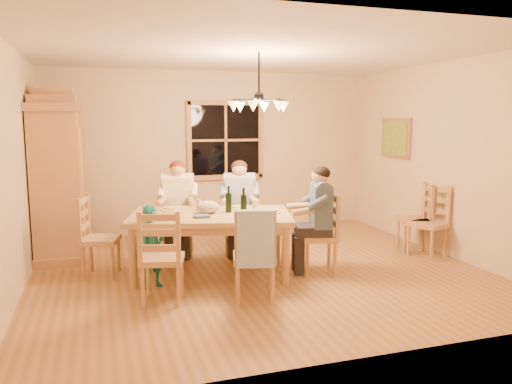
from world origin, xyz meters
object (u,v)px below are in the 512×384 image
object	(u,v)px
dining_table	(211,221)
adult_slate_man	(319,206)
chair_end_right	(319,248)
chair_far_right	(240,233)
wine_bottle_b	(244,201)
child	(152,247)
chandelier	(259,105)
chair_spare_back	(413,230)
adult_woman	(178,196)
chair_end_left	(101,252)
armoire	(59,181)
adult_plaid_man	(239,196)
chair_near_left	(163,273)
wine_bottle_a	(229,199)
chair_far_left	(179,234)
chair_near_right	(254,271)
chair_spare_front	(427,235)

from	to	relation	value
dining_table	adult_slate_man	distance (m)	1.35
chair_end_right	chair_far_right	bearing A→B (deg)	46.64
dining_table	wine_bottle_b	xyz separation A→B (m)	(0.36, -0.21, 0.26)
chair_end_right	child	size ratio (longest dim) A/B	1.04
chandelier	chair_spare_back	size ratio (longest dim) A/B	0.78
adult_woman	dining_table	bearing A→B (deg)	117.90
chair_end_left	armoire	bearing A→B (deg)	-141.67
adult_plaid_man	chair_far_right	bearing A→B (deg)	-165.76
chandelier	chair_spare_back	bearing A→B (deg)	5.78
chair_near_left	wine_bottle_a	distance (m)	1.36
chair_far_left	armoire	bearing A→B (deg)	-2.94
adult_woman	chair_spare_back	xyz separation A→B (m)	(3.30, -0.80, -0.54)
adult_woman	chair_spare_back	bearing A→B (deg)	-179.32
adult_woman	wine_bottle_a	world-z (taller)	adult_woman
chair_far_right	adult_slate_man	distance (m)	1.43
dining_table	adult_plaid_man	size ratio (longest dim) A/B	2.47
wine_bottle_b	chair_spare_back	bearing A→B (deg)	8.69
chair_far_right	chair_end_right	bearing A→B (deg)	136.64
armoire	child	distance (m)	2.18
armoire	wine_bottle_b	bearing A→B (deg)	-37.90
chair_far_left	chair_near_right	bearing A→B (deg)	117.90
chair_far_right	chair_end_right	distance (m)	1.33
armoire	chair_near_left	xyz separation A→B (m)	(1.13, -2.25, -0.75)
dining_table	adult_plaid_man	bearing A→B (deg)	53.38
dining_table	chair_near_right	world-z (taller)	chair_near_right
chandelier	child	world-z (taller)	chandelier
adult_slate_man	chair_near_right	bearing A→B (deg)	136.74
adult_slate_man	child	bearing A→B (deg)	103.91
dining_table	chair_near_left	size ratio (longest dim) A/B	2.18
chair_far_left	wine_bottle_a	size ratio (longest dim) A/B	3.00
chair_spare_front	chair_spare_back	xyz separation A→B (m)	(0.00, 0.32, 0.00)
chandelier	adult_slate_man	world-z (taller)	chandelier
chair_spare_front	chair_spare_back	distance (m)	0.32
chair_far_left	chair_near_right	distance (m)	2.06
chair_near_right	adult_slate_man	world-z (taller)	adult_slate_man
chair_spare_front	chandelier	bearing A→B (deg)	67.58
armoire	adult_slate_man	bearing A→B (deg)	-30.27
dining_table	chair_near_left	world-z (taller)	chair_near_left
chair_near_left	adult_plaid_man	bearing A→B (deg)	64.80
adult_plaid_man	chair_spare_back	bearing A→B (deg)	-179.10
chair_end_right	child	distance (m)	2.05
chair_far_left	chair_end_right	xyz separation A→B (m)	(1.54, -1.33, 0.00)
chair_near_right	adult_plaid_man	xyz separation A→B (m)	(0.34, 1.79, 0.54)
chair_spare_back	chair_near_right	bearing A→B (deg)	131.86
adult_woman	adult_slate_man	distance (m)	2.04
chandelier	wine_bottle_b	distance (m)	1.19
adult_slate_man	wine_bottle_a	xyz separation A→B (m)	(-1.07, 0.34, 0.08)
adult_plaid_man	chair_end_left	bearing A→B (deg)	27.98
chair_near_left	chair_spare_back	distance (m)	3.87
chandelier	adult_woman	bearing A→B (deg)	129.07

